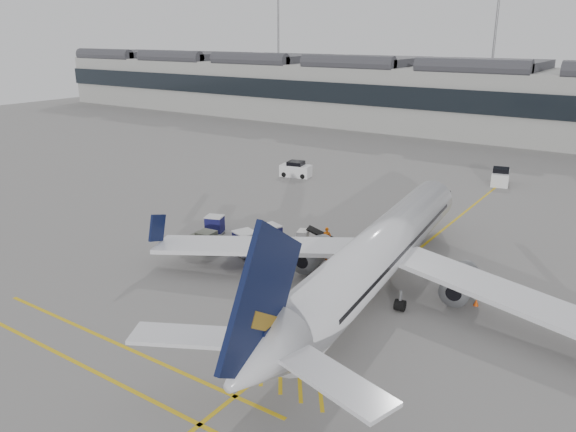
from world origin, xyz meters
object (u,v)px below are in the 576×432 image
Objects in this scene: ramp_agent_a at (327,238)px; pushback_tug at (207,242)px; belt_loader at (314,242)px; ramp_agent_b at (331,260)px; baggage_cart_a at (271,235)px; airliner_main at (377,254)px.

pushback_tug is at bearing -168.00° from ramp_agent_a.
ramp_agent_b reaches higher than belt_loader.
baggage_cart_a is 4.65m from ramp_agent_a.
belt_loader is 8.73m from pushback_tug.
ramp_agent_b is (3.64, -3.48, 0.43)m from belt_loader.
belt_loader is 1.51× the size of pushback_tug.
airliner_main reaches higher than ramp_agent_b.
ramp_agent_b is at bearing 5.51° from baggage_cart_a.
belt_loader is at bearing 173.62° from ramp_agent_a.
ramp_agent_b is (6.84, -1.89, -0.02)m from baggage_cart_a.
baggage_cart_a is 7.10m from ramp_agent_b.
belt_loader is (-7.84, 4.80, -2.31)m from airliner_main.
airliner_main is 14.95m from pushback_tug.
baggage_cart_a is at bearing 157.91° from airliner_main.
baggage_cart_a is 0.71× the size of pushback_tug.
ramp_agent_b is 0.64× the size of pushback_tug.
ramp_agent_a is at bearing 45.02° from baggage_cart_a.
pushback_tug is at bearing -114.58° from baggage_cart_a.
airliner_main reaches higher than ramp_agent_a.
airliner_main reaches higher than baggage_cart_a.
airliner_main is 8.11× the size of belt_loader.
belt_loader is at bearing 47.30° from baggage_cart_a.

